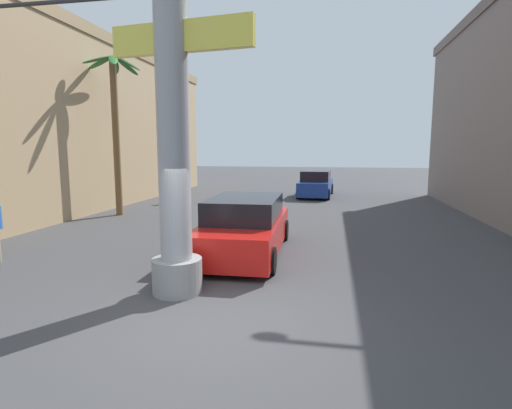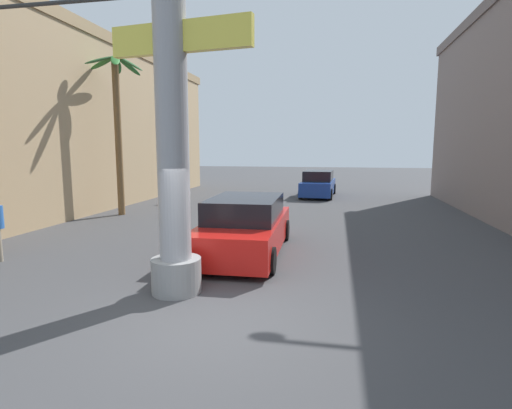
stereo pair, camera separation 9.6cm
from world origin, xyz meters
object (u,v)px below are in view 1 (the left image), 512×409
neon_sign_pole (171,38)px  traffic_light_mast (40,80)px  palm_tree_mid_left (115,110)px  pedestrian_far_left (181,185)px  car_far (316,184)px  car_lead (245,227)px

neon_sign_pole → traffic_light_mast: bearing=157.7°
palm_tree_mid_left → pedestrian_far_left: (1.13, 4.33, -3.55)m
neon_sign_pole → palm_tree_mid_left: 10.50m
car_far → palm_tree_mid_left: bearing=-133.6°
neon_sign_pole → car_far: 17.71m
traffic_light_mast → car_far: size_ratio=1.36×
neon_sign_pole → traffic_light_mast: size_ratio=1.53×
car_lead → pedestrian_far_left: pedestrian_far_left is taller
car_lead → car_far: bearing=84.4°
car_lead → pedestrian_far_left: size_ratio=3.18×
palm_tree_mid_left → pedestrian_far_left: bearing=75.4°
traffic_light_mast → car_lead: traffic_light_mast is taller
traffic_light_mast → palm_tree_mid_left: bearing=105.9°
neon_sign_pole → palm_tree_mid_left: (-6.11, 8.54, -0.42)m
traffic_light_mast → palm_tree_mid_left: palm_tree_mid_left is taller
neon_sign_pole → car_lead: neon_sign_pole is taller
palm_tree_mid_left → traffic_light_mast: bearing=-74.1°
car_far → pedestrian_far_left: pedestrian_far_left is taller
pedestrian_far_left → neon_sign_pole: bearing=-68.8°
palm_tree_mid_left → car_lead: bearing=-37.9°
car_far → palm_tree_mid_left: 12.39m
pedestrian_far_left → traffic_light_mast: bearing=-85.8°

